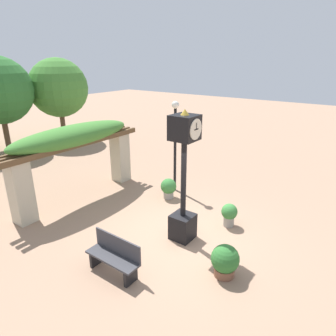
# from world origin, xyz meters

# --- Properties ---
(ground_plane) EXTENTS (60.00, 60.00, 0.00)m
(ground_plane) POSITION_xyz_m (0.00, 0.00, 0.00)
(ground_plane) COLOR #9E7A60
(pedestal_clock) EXTENTS (0.62, 0.67, 3.58)m
(pedestal_clock) POSITION_xyz_m (0.01, -0.07, 1.79)
(pedestal_clock) COLOR black
(pedestal_clock) RESTS_ON ground
(pergola) EXTENTS (5.32, 1.16, 2.64)m
(pergola) POSITION_xyz_m (0.00, 4.32, 1.97)
(pergola) COLOR #BCB299
(pergola) RESTS_ON ground
(potted_plant_near_left) EXTENTS (0.48, 0.48, 0.71)m
(potted_plant_near_left) POSITION_xyz_m (1.35, -0.83, 0.40)
(potted_plant_near_left) COLOR gray
(potted_plant_near_left) RESTS_ON ground
(potted_plant_near_right) EXTENTS (0.65, 0.65, 0.78)m
(potted_plant_near_right) POSITION_xyz_m (-0.71, -1.70, 0.41)
(potted_plant_near_right) COLOR brown
(potted_plant_near_right) RESTS_ON ground
(potted_plant_far_left) EXTENTS (0.56, 0.56, 0.73)m
(potted_plant_far_left) POSITION_xyz_m (1.83, 1.74, 0.40)
(potted_plant_far_left) COLOR gray
(potted_plant_far_left) RESTS_ON ground
(park_bench) EXTENTS (0.42, 1.39, 0.89)m
(park_bench) POSITION_xyz_m (-2.11, 0.43, 0.43)
(park_bench) COLOR #38383D
(park_bench) RESTS_ON ground
(lamp_post) EXTENTS (0.26, 0.26, 3.34)m
(lamp_post) POSITION_xyz_m (2.55, 1.96, 2.16)
(lamp_post) COLOR black
(lamp_post) RESTS_ON ground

